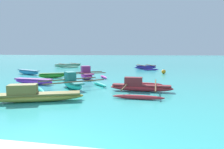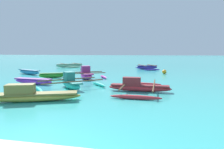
{
  "view_description": "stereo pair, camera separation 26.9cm",
  "coord_description": "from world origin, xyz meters",
  "px_view_note": "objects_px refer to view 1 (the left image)",
  "views": [
    {
      "loc": [
        2.22,
        -2.9,
        2.16
      ],
      "look_at": [
        -0.88,
        13.5,
        0.25
      ],
      "focal_mm": 32.0,
      "sensor_mm": 36.0,
      "label": 1
    },
    {
      "loc": [
        2.49,
        -2.85,
        2.16
      ],
      "look_at": [
        -0.88,
        13.5,
        0.25
      ],
      "focal_mm": 32.0,
      "sensor_mm": 36.0,
      "label": 2
    }
  ],
  "objects_px": {
    "moored_boat_7": "(52,75)",
    "mooring_buoy_0": "(164,72)",
    "moored_boat_5": "(28,72)",
    "moored_boat_6": "(34,95)",
    "moored_boat_2": "(146,67)",
    "moored_boat_4": "(34,81)",
    "moored_boat_3": "(140,87)",
    "moored_boat_8": "(86,75)",
    "moored_boat_1": "(72,83)",
    "moored_boat_0": "(68,65)"
  },
  "relations": [
    {
      "from": "moored_boat_7",
      "to": "mooring_buoy_0",
      "type": "xyz_separation_m",
      "value": [
        9.3,
        4.86,
        -0.01
      ]
    },
    {
      "from": "moored_boat_5",
      "to": "moored_boat_7",
      "type": "xyz_separation_m",
      "value": [
        3.44,
        -1.87,
        -0.02
      ]
    },
    {
      "from": "moored_boat_6",
      "to": "moored_boat_7",
      "type": "distance_m",
      "value": 8.1
    },
    {
      "from": "moored_boat_2",
      "to": "moored_boat_4",
      "type": "xyz_separation_m",
      "value": [
        -7.15,
        -13.07,
        -0.03
      ]
    },
    {
      "from": "moored_boat_3",
      "to": "moored_boat_8",
      "type": "height_order",
      "value": "moored_boat_8"
    },
    {
      "from": "moored_boat_1",
      "to": "moored_boat_5",
      "type": "bearing_deg",
      "value": -173.49
    },
    {
      "from": "moored_boat_2",
      "to": "moored_boat_5",
      "type": "bearing_deg",
      "value": -164.7
    },
    {
      "from": "moored_boat_0",
      "to": "moored_boat_5",
      "type": "bearing_deg",
      "value": -131.6
    },
    {
      "from": "moored_boat_7",
      "to": "moored_boat_2",
      "type": "bearing_deg",
      "value": 27.74
    },
    {
      "from": "moored_boat_3",
      "to": "moored_boat_7",
      "type": "height_order",
      "value": "moored_boat_3"
    },
    {
      "from": "moored_boat_3",
      "to": "moored_boat_7",
      "type": "distance_m",
      "value": 8.61
    },
    {
      "from": "moored_boat_0",
      "to": "moored_boat_2",
      "type": "bearing_deg",
      "value": -46.67
    },
    {
      "from": "moored_boat_3",
      "to": "moored_boat_1",
      "type": "bearing_deg",
      "value": -179.67
    },
    {
      "from": "moored_boat_3",
      "to": "moored_boat_8",
      "type": "xyz_separation_m",
      "value": [
        -4.45,
        4.2,
        0.1
      ]
    },
    {
      "from": "moored_boat_0",
      "to": "moored_boat_8",
      "type": "relative_size",
      "value": 1.15
    },
    {
      "from": "moored_boat_2",
      "to": "moored_boat_5",
      "type": "xyz_separation_m",
      "value": [
        -10.92,
        -7.95,
        -0.0
      ]
    },
    {
      "from": "moored_boat_2",
      "to": "moored_boat_6",
      "type": "xyz_separation_m",
      "value": [
        -4.47,
        -17.34,
        0.03
      ]
    },
    {
      "from": "moored_boat_2",
      "to": "mooring_buoy_0",
      "type": "xyz_separation_m",
      "value": [
        1.83,
        -4.96,
        -0.04
      ]
    },
    {
      "from": "moored_boat_0",
      "to": "moored_boat_4",
      "type": "bearing_deg",
      "value": -116.36
    },
    {
      "from": "moored_boat_3",
      "to": "moored_boat_5",
      "type": "xyz_separation_m",
      "value": [
        -10.89,
        6.19,
        -0.0
      ]
    },
    {
      "from": "moored_boat_1",
      "to": "moored_boat_6",
      "type": "bearing_deg",
      "value": -49.42
    },
    {
      "from": "moored_boat_3",
      "to": "moored_boat_5",
      "type": "distance_m",
      "value": 12.53
    },
    {
      "from": "moored_boat_0",
      "to": "moored_boat_7",
      "type": "xyz_separation_m",
      "value": [
        3.28,
        -10.97,
        -0.03
      ]
    },
    {
      "from": "moored_boat_2",
      "to": "moored_boat_1",
      "type": "bearing_deg",
      "value": -126.78
    },
    {
      "from": "mooring_buoy_0",
      "to": "moored_boat_3",
      "type": "bearing_deg",
      "value": -101.44
    },
    {
      "from": "moored_boat_1",
      "to": "moored_boat_7",
      "type": "distance_m",
      "value": 5.45
    },
    {
      "from": "moored_boat_7",
      "to": "moored_boat_8",
      "type": "height_order",
      "value": "moored_boat_8"
    },
    {
      "from": "moored_boat_5",
      "to": "moored_boat_8",
      "type": "distance_m",
      "value": 6.74
    },
    {
      "from": "moored_boat_4",
      "to": "mooring_buoy_0",
      "type": "bearing_deg",
      "value": 47.95
    },
    {
      "from": "moored_boat_0",
      "to": "moored_boat_3",
      "type": "bearing_deg",
      "value": -95.54
    },
    {
      "from": "moored_boat_0",
      "to": "moored_boat_1",
      "type": "height_order",
      "value": "moored_boat_1"
    },
    {
      "from": "moored_boat_4",
      "to": "moored_boat_8",
      "type": "height_order",
      "value": "moored_boat_8"
    },
    {
      "from": "moored_boat_0",
      "to": "moored_boat_5",
      "type": "distance_m",
      "value": 9.09
    },
    {
      "from": "moored_boat_5",
      "to": "moored_boat_8",
      "type": "xyz_separation_m",
      "value": [
        6.44,
        -2.0,
        0.1
      ]
    },
    {
      "from": "moored_boat_2",
      "to": "moored_boat_8",
      "type": "xyz_separation_m",
      "value": [
        -4.48,
        -9.94,
        0.09
      ]
    },
    {
      "from": "moored_boat_1",
      "to": "moored_boat_5",
      "type": "xyz_separation_m",
      "value": [
        -6.88,
        6.1,
        -0.07
      ]
    },
    {
      "from": "moored_boat_0",
      "to": "moored_boat_4",
      "type": "distance_m",
      "value": 14.66
    },
    {
      "from": "moored_boat_0",
      "to": "mooring_buoy_0",
      "type": "xyz_separation_m",
      "value": [
        12.59,
        -6.1,
        -0.04
      ]
    },
    {
      "from": "moored_boat_2",
      "to": "moored_boat_6",
      "type": "distance_m",
      "value": 17.91
    },
    {
      "from": "moored_boat_5",
      "to": "moored_boat_6",
      "type": "height_order",
      "value": "moored_boat_6"
    },
    {
      "from": "moored_boat_3",
      "to": "moored_boat_6",
      "type": "xyz_separation_m",
      "value": [
        -4.44,
        -3.2,
        0.03
      ]
    },
    {
      "from": "moored_boat_4",
      "to": "moored_boat_5",
      "type": "height_order",
      "value": "moored_boat_5"
    },
    {
      "from": "moored_boat_7",
      "to": "moored_boat_8",
      "type": "distance_m",
      "value": 3.0
    },
    {
      "from": "moored_boat_3",
      "to": "moored_boat_6",
      "type": "relative_size",
      "value": 1.0
    },
    {
      "from": "moored_boat_2",
      "to": "mooring_buoy_0",
      "type": "distance_m",
      "value": 5.29
    },
    {
      "from": "moored_boat_0",
      "to": "moored_boat_6",
      "type": "relative_size",
      "value": 0.97
    },
    {
      "from": "moored_boat_1",
      "to": "moored_boat_5",
      "type": "distance_m",
      "value": 9.2
    },
    {
      "from": "moored_boat_3",
      "to": "moored_boat_4",
      "type": "xyz_separation_m",
      "value": [
        -7.12,
        1.07,
        -0.03
      ]
    },
    {
      "from": "moored_boat_2",
      "to": "moored_boat_6",
      "type": "height_order",
      "value": "moored_boat_6"
    },
    {
      "from": "moored_boat_3",
      "to": "mooring_buoy_0",
      "type": "relative_size",
      "value": 9.81
    }
  ]
}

